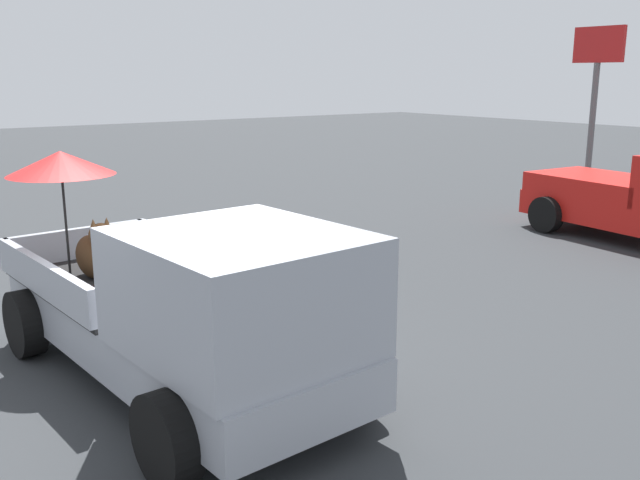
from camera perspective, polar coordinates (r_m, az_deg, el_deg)
The scene contains 3 objects.
ground_plane at distance 7.95m, azimuth -11.91°, elevation -11.14°, with size 80.00×80.00×0.00m, color #2D3033.
pickup_truck_main at distance 7.25m, azimuth -10.89°, elevation -5.24°, with size 5.16×2.53×2.40m.
motel_sign at distance 19.79m, azimuth 21.62°, elevation 12.20°, with size 1.40×0.16×4.45m.
Camera 1 is at (6.66, -2.86, 3.26)m, focal length 39.17 mm.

